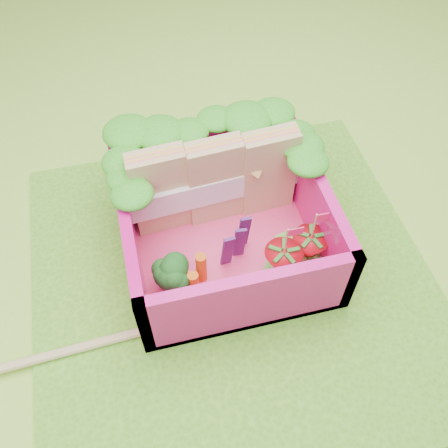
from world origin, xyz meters
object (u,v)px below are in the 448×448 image
Objects in this scene: broccoli at (170,278)px; strawberry_right at (309,248)px; strawberry_left at (282,263)px; bento_box at (225,222)px; sandwich_stack at (216,181)px; chopsticks at (67,351)px.

broccoli is 0.93m from strawberry_right.
strawberry_left is 0.22m from strawberry_right.
bento_box is at bearing 131.13° from strawberry_left.
broccoli is 0.64× the size of strawberry_right.
strawberry_left is (0.72, -0.03, -0.05)m from broccoli.
sandwich_stack is 0.76m from strawberry_right.
sandwich_stack is 1.41m from chopsticks.
strawberry_right reaches higher than chopsticks.
strawberry_left is at bearing -48.87° from bento_box.
chopsticks is at bearing -154.11° from bento_box.
strawberry_left reaches higher than strawberry_right.
bento_box is 4.28× the size of broccoli.
broccoli is (-0.42, -0.31, -0.05)m from bento_box.
strawberry_left is at bearing -2.52° from broccoli.
broccoli is (-0.43, -0.58, -0.14)m from sandwich_stack.
sandwich_stack is at bearing 36.05° from chopsticks.
strawberry_right is (0.50, -0.54, -0.20)m from sandwich_stack.
strawberry_left is at bearing 8.04° from chopsticks.
bento_box is at bearing -91.01° from sandwich_stack.
bento_box reaches higher than strawberry_left.
bento_box is 0.58m from strawberry_right.
chopsticks is (-1.40, -0.20, -0.16)m from strawberry_left.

